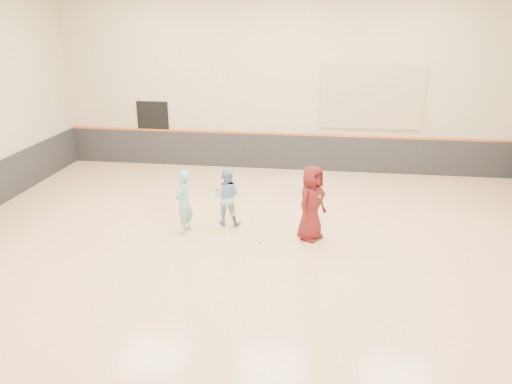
# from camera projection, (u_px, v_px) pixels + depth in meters

# --- Properties ---
(room) EXTENTS (15.04, 12.04, 6.22)m
(room) POSITION_uv_depth(u_px,v_px,m) (260.00, 212.00, 11.20)
(room) COLOR tan
(room) RESTS_ON ground
(wainscot_back) EXTENTS (14.90, 0.04, 1.20)m
(wainscot_back) POSITION_uv_depth(u_px,v_px,m) (283.00, 152.00, 16.83)
(wainscot_back) COLOR #232326
(wainscot_back) RESTS_ON floor
(accent_stripe) EXTENTS (14.90, 0.03, 0.06)m
(accent_stripe) POSITION_uv_depth(u_px,v_px,m) (283.00, 134.00, 16.61)
(accent_stripe) COLOR #D85914
(accent_stripe) RESTS_ON wall_back
(acoustic_panel) EXTENTS (3.20, 0.08, 2.00)m
(acoustic_panel) POSITION_uv_depth(u_px,v_px,m) (372.00, 97.00, 15.80)
(acoustic_panel) COLOR tan
(acoustic_panel) RESTS_ON wall_back
(doorway) EXTENTS (1.10, 0.05, 2.20)m
(doorway) POSITION_uv_depth(u_px,v_px,m) (154.00, 133.00, 17.26)
(doorway) COLOR black
(doorway) RESTS_ON floor
(girl) EXTENTS (0.43, 0.60, 1.57)m
(girl) POSITION_uv_depth(u_px,v_px,m) (184.00, 202.00, 11.91)
(girl) COLOR #70C1C3
(girl) RESTS_ON floor
(instructor) EXTENTS (0.75, 0.60, 1.48)m
(instructor) POSITION_uv_depth(u_px,v_px,m) (227.00, 196.00, 12.38)
(instructor) COLOR #8DACDA
(instructor) RESTS_ON floor
(young_man) EXTENTS (0.95, 1.04, 1.79)m
(young_man) POSITION_uv_depth(u_px,v_px,m) (312.00, 203.00, 11.52)
(young_man) COLOR #591516
(young_man) RESTS_ON floor
(held_racket) EXTENTS (0.47, 0.47, 0.61)m
(held_racket) POSITION_uv_depth(u_px,v_px,m) (233.00, 208.00, 12.12)
(held_racket) COLOR gold
(held_racket) RESTS_ON instructor
(spare_racket) EXTENTS (0.62, 0.62, 0.04)m
(spare_racket) POSITION_uv_depth(u_px,v_px,m) (213.00, 188.00, 15.17)
(spare_racket) COLOR #ABDB30
(spare_racket) RESTS_ON floor
(ball_under_racket) EXTENTS (0.07, 0.07, 0.07)m
(ball_under_racket) POSITION_uv_depth(u_px,v_px,m) (259.00, 242.00, 11.57)
(ball_under_racket) COLOR yellow
(ball_under_racket) RESTS_ON floor
(ball_in_hand) EXTENTS (0.07, 0.07, 0.07)m
(ball_in_hand) POSITION_uv_depth(u_px,v_px,m) (320.00, 197.00, 11.20)
(ball_in_hand) COLOR gold
(ball_in_hand) RESTS_ON young_man
(ball_beside_spare) EXTENTS (0.07, 0.07, 0.07)m
(ball_beside_spare) POSITION_uv_depth(u_px,v_px,m) (235.00, 188.00, 15.08)
(ball_beside_spare) COLOR #BACD2F
(ball_beside_spare) RESTS_ON floor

